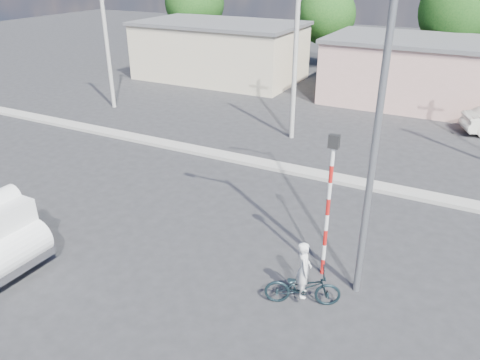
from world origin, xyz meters
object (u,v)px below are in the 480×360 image
at_px(bicycle, 303,287).
at_px(streetlight, 371,121).
at_px(traffic_pole, 329,196).
at_px(cyclist, 303,279).

relative_size(bicycle, streetlight, 0.23).
distance_m(traffic_pole, streetlight, 2.56).
bearing_deg(cyclist, traffic_pole, -24.79).
bearing_deg(traffic_pole, bicycle, -92.43).
distance_m(bicycle, cyclist, 0.28).
bearing_deg(traffic_pole, cyclist, -92.43).
xyz_separation_m(traffic_pole, streetlight, (0.94, -0.30, 2.37)).
relative_size(cyclist, traffic_pole, 0.37).
xyz_separation_m(bicycle, traffic_pole, (0.07, 1.54, 2.06)).
xyz_separation_m(cyclist, streetlight, (1.00, 1.24, 4.15)).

